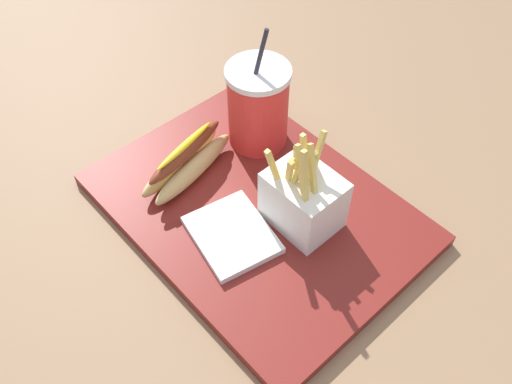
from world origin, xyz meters
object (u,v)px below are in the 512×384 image
Objects in this scene: soda_cup at (258,106)px; ketchup_cup_1 at (240,106)px; napkin_stack at (232,235)px; hot_dog_1 at (187,162)px; fries_basket at (303,199)px.

soda_cup reaches higher than ketchup_cup_1.
soda_cup is 1.70× the size of napkin_stack.
soda_cup reaches higher than napkin_stack.
soda_cup is at bearing 127.27° from napkin_stack.
napkin_stack is at bearing -11.95° from hot_dog_1.
hot_dog_1 is at bearing -96.99° from soda_cup.
soda_cup is at bearing 158.17° from fries_basket.
fries_basket is at bearing -20.66° from ketchup_cup_1.
napkin_stack is (0.13, -0.17, -0.07)m from soda_cup.
ketchup_cup_1 is (-0.05, 0.16, -0.01)m from hot_dog_1.
ketchup_cup_1 is at bearing 159.34° from fries_basket.
fries_basket is 0.20m from hot_dog_1.
fries_basket is at bearing -21.83° from soda_cup.
fries_basket is 5.46× the size of ketchup_cup_1.
hot_dog_1 is (-0.02, -0.14, -0.05)m from soda_cup.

